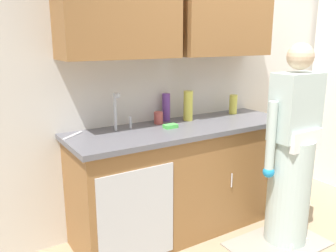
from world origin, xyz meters
The scene contains 13 objects.
ground_plane centered at (0.00, 0.00, 0.00)m, with size 9.00×9.00×0.00m, color #998466.
kitchen_wall_with_uppers centered at (-0.14, 0.99, 1.48)m, with size 4.80×0.44×2.70m.
counter_cabinet centered at (-0.55, 0.70, 0.45)m, with size 1.90×0.62×0.90m.
countertop centered at (-0.55, 0.70, 0.92)m, with size 1.96×0.66×0.04m, color #595960.
sink centered at (-1.06, 0.71, 0.93)m, with size 0.50×0.36×0.35m.
person_at_sink centered at (0.06, 0.07, 0.69)m, with size 0.55×0.34×1.62m.
floor_mat centered at (-0.04, 0.05, 0.01)m, with size 0.80×0.50×0.01m, color gray.
bottle_water_tall centered at (-0.40, 0.84, 1.07)m, with size 0.08×0.08×0.26m, color #D8D14C.
bottle_soap centered at (0.13, 0.85, 1.03)m, with size 0.08×0.08×0.18m, color #D8D14C.
bottle_dish_liquid centered at (-0.58, 0.93, 1.06)m, with size 0.07×0.07×0.24m, color #66388C.
cup_by_sink centered at (-0.69, 0.87, 0.99)m, with size 0.08×0.08×0.10m, color #B24C47.
knife_on_counter centered at (-1.43, 0.88, 0.94)m, with size 0.24×0.02×0.01m, color silver.
sponge centered at (-0.68, 0.69, 0.96)m, with size 0.11×0.07×0.03m, color #4CBF4C.
Camera 1 is at (-2.18, -1.66, 1.65)m, focal length 37.69 mm.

